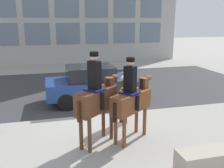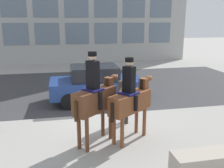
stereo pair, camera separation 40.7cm
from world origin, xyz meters
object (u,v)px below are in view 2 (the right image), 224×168
object	(u,v)px
mounted_horse_companion	(131,99)
pedestrian_bystander	(125,96)
mounted_horse_lead	(96,98)
street_car_near_lane	(96,83)

from	to	relation	value
mounted_horse_companion	pedestrian_bystander	size ratio (longest dim) A/B	1.47
mounted_horse_lead	mounted_horse_companion	bearing A→B (deg)	-38.89
mounted_horse_companion	street_car_near_lane	distance (m)	3.93
mounted_horse_lead	mounted_horse_companion	size ratio (longest dim) A/B	1.08
mounted_horse_companion	pedestrian_bystander	distance (m)	1.26
mounted_horse_lead	street_car_near_lane	world-z (taller)	mounted_horse_lead
pedestrian_bystander	mounted_horse_companion	bearing A→B (deg)	36.99
mounted_horse_lead	pedestrian_bystander	distance (m)	1.76
street_car_near_lane	mounted_horse_companion	bearing A→B (deg)	-82.45
mounted_horse_lead	street_car_near_lane	distance (m)	3.97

